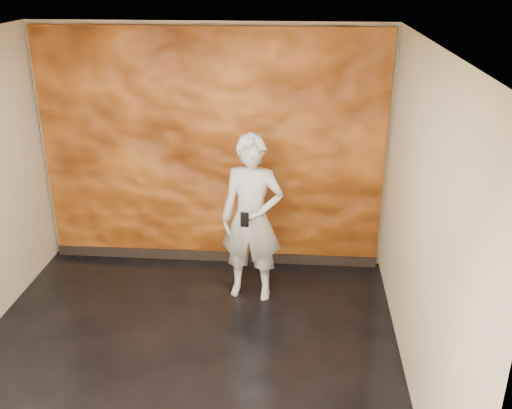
% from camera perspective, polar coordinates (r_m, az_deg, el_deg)
% --- Properties ---
extents(room, '(4.02, 4.02, 2.81)m').
position_cam_1_polar(room, '(4.72, -8.19, -1.67)').
color(room, black).
rests_on(room, ground).
extents(feature_wall, '(3.90, 0.06, 2.75)m').
position_cam_1_polar(feature_wall, '(6.53, -4.48, 5.31)').
color(feature_wall, orange).
rests_on(feature_wall, ground).
extents(baseboard, '(3.90, 0.04, 0.12)m').
position_cam_1_polar(baseboard, '(7.00, -4.21, -5.14)').
color(baseboard, black).
rests_on(baseboard, ground).
extents(man, '(0.70, 0.50, 1.80)m').
position_cam_1_polar(man, '(5.93, -0.42, -1.44)').
color(man, '#979EA6').
rests_on(man, ground).
extents(phone, '(0.08, 0.02, 0.15)m').
position_cam_1_polar(phone, '(5.64, -1.15, -1.53)').
color(phone, black).
rests_on(phone, man).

